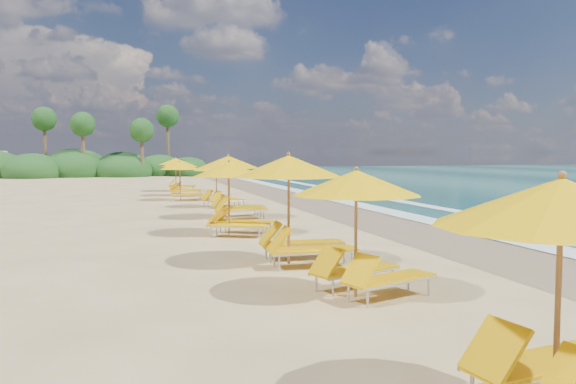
{
  "coord_description": "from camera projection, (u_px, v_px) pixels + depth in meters",
  "views": [
    {
      "loc": [
        -5.57,
        -19.64,
        2.63
      ],
      "look_at": [
        0.0,
        0.0,
        1.2
      ],
      "focal_mm": 35.4,
      "sensor_mm": 36.0,
      "label": 1
    }
  ],
  "objects": [
    {
      "name": "ground",
      "position": [
        288.0,
        225.0,
        20.55
      ],
      "size": [
        160.0,
        160.0,
        0.0
      ],
      "primitive_type": "plane",
      "color": "tan",
      "rests_on": "ground"
    },
    {
      "name": "wet_sand",
      "position": [
        389.0,
        221.0,
        21.64
      ],
      "size": [
        4.0,
        160.0,
        0.01
      ],
      "primitive_type": "cube",
      "color": "#8D7354",
      "rests_on": "ground"
    },
    {
      "name": "surf_foam",
      "position": [
        451.0,
        218.0,
        22.37
      ],
      "size": [
        4.0,
        160.0,
        0.01
      ],
      "color": "white",
      "rests_on": "ground"
    },
    {
      "name": "station_1",
      "position": [
        572.0,
        281.0,
        5.5
      ],
      "size": [
        2.9,
        2.76,
        2.46
      ],
      "rotation": [
        0.0,
        0.0,
        0.15
      ],
      "color": "olive",
      "rests_on": "ground"
    },
    {
      "name": "station_2",
      "position": [
        363.0,
        223.0,
        10.35
      ],
      "size": [
        3.04,
        2.98,
        2.38
      ],
      "rotation": [
        0.0,
        0.0,
        0.34
      ],
      "color": "olive",
      "rests_on": "ground"
    },
    {
      "name": "station_3",
      "position": [
        297.0,
        202.0,
        13.29
      ],
      "size": [
        2.92,
        2.72,
        2.63
      ],
      "rotation": [
        0.0,
        0.0,
        -0.05
      ],
      "color": "olive",
      "rests_on": "ground"
    },
    {
      "name": "station_4",
      "position": [
        235.0,
        193.0,
        18.02
      ],
      "size": [
        3.16,
        3.16,
        2.39
      ],
      "rotation": [
        0.0,
        0.0,
        -0.48
      ],
      "color": "olive",
      "rests_on": "ground"
    },
    {
      "name": "station_5",
      "position": [
        233.0,
        182.0,
        22.63
      ],
      "size": [
        2.77,
        2.56,
        2.56
      ],
      "rotation": [
        0.0,
        0.0,
        0.01
      ],
      "color": "olive",
      "rests_on": "ground"
    },
    {
      "name": "station_6",
      "position": [
        220.0,
        181.0,
        27.17
      ],
      "size": [
        2.88,
        2.83,
        2.25
      ],
      "rotation": [
        0.0,
        0.0,
        0.34
      ],
      "color": "olive",
      "rests_on": "ground"
    },
    {
      "name": "station_7",
      "position": [
        183.0,
        178.0,
        31.0
      ],
      "size": [
        2.47,
        2.31,
        2.18
      ],
      "rotation": [
        0.0,
        0.0,
        -0.08
      ],
      "color": "olive",
      "rests_on": "ground"
    },
    {
      "name": "station_8",
      "position": [
        183.0,
        175.0,
        34.25
      ],
      "size": [
        2.92,
        2.88,
        2.25
      ],
      "rotation": [
        0.0,
        0.0,
        -0.38
      ],
      "color": "olive",
      "rests_on": "ground"
    },
    {
      "name": "station_9",
      "position": [
        179.0,
        172.0,
        38.32
      ],
      "size": [
        2.6,
        2.43,
        2.31
      ],
      "rotation": [
        0.0,
        0.0,
        -0.07
      ],
      "color": "olive",
      "rests_on": "ground"
    },
    {
      "name": "treeline",
      "position": [
        85.0,
        167.0,
        61.45
      ],
      "size": [
        25.8,
        8.8,
        9.74
      ],
      "color": "#163D14",
      "rests_on": "ground"
    }
  ]
}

